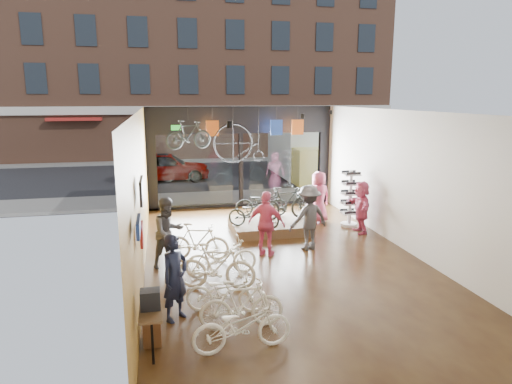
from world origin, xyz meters
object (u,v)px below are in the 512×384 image
object	(u,v)px
display_bike_left	(254,214)
display_platform	(270,226)
street_car	(166,166)
display_bike_mid	(286,203)
floor_bike_2	(226,292)
box_truck	(304,154)
sunglasses_rack	(350,199)
floor_bike_0	(242,326)
floor_bike_1	(241,304)
penny_farthing	(241,144)
floor_bike_3	(216,266)
customer_0	(175,278)
floor_bike_4	(221,257)
floor_bike_5	(198,242)
customer_5	(361,207)
customer_1	(168,232)
customer_3	(309,218)
hung_bike	(188,135)
display_bike_right	(261,203)
customer_2	(267,224)
customer_4	(319,197)

from	to	relation	value
display_bike_left	display_platform	bearing A→B (deg)	-20.79
street_car	display_bike_mid	world-z (taller)	street_car
display_platform	floor_bike_2	bearing A→B (deg)	-112.58
box_truck	sunglasses_rack	size ratio (longest dim) A/B	3.57
floor_bike_0	box_truck	bearing A→B (deg)	-25.96
floor_bike_1	penny_farthing	world-z (taller)	penny_farthing
floor_bike_3	customer_0	xyz separation A→B (m)	(-0.93, -1.22, 0.31)
display_bike_left	floor_bike_2	bearing A→B (deg)	-168.91
floor_bike_4	floor_bike_5	size ratio (longest dim) A/B	1.05
display_bike_mid	display_platform	bearing A→B (deg)	91.76
customer_5	customer_1	bearing A→B (deg)	-69.92
customer_3	hung_bike	xyz separation A→B (m)	(-2.97, 3.66, 2.02)
floor_bike_4	penny_farthing	bearing A→B (deg)	-21.00
street_car	display_bike_right	distance (m)	9.29
floor_bike_2	street_car	bearing A→B (deg)	17.43
floor_bike_3	customer_3	bearing A→B (deg)	-35.90
customer_1	sunglasses_rack	size ratio (longest dim) A/B	0.96
display_bike_left	display_bike_right	xyz separation A→B (m)	(0.52, 1.24, 0.03)
street_car	customer_1	distance (m)	11.98
sunglasses_rack	penny_farthing	bearing A→B (deg)	145.34
customer_5	display_bike_mid	bearing A→B (deg)	-107.76
floor_bike_3	hung_bike	xyz separation A→B (m)	(-0.15, 5.80, 2.40)
box_truck	penny_farthing	bearing A→B (deg)	-125.07
customer_2	customer_5	xyz separation A→B (m)	(3.35, 1.45, -0.06)
display_platform	street_car	bearing A→B (deg)	107.59
display_bike_right	street_car	bearing A→B (deg)	25.89
display_bike_right	customer_3	bearing A→B (deg)	-157.02
display_platform	customer_4	xyz separation A→B (m)	(1.83, 0.62, 0.72)
street_car	customer_0	bearing A→B (deg)	179.64
floor_bike_3	sunglasses_rack	world-z (taller)	sunglasses_rack
floor_bike_5	customer_4	xyz separation A→B (m)	(4.26, 2.76, 0.38)
customer_4	customer_2	bearing A→B (deg)	37.30
floor_bike_2	customer_4	bearing A→B (deg)	-20.45
customer_5	floor_bike_0	bearing A→B (deg)	-35.35
floor_bike_5	floor_bike_4	bearing A→B (deg)	-142.18
sunglasses_rack	customer_2	bearing A→B (deg)	-144.20
street_car	display_bike_left	distance (m)	10.35
floor_bike_2	customer_2	distance (m)	3.39
floor_bike_0	penny_farthing	size ratio (longest dim) A/B	0.97
street_car	floor_bike_1	size ratio (longest dim) A/B	2.76
display_platform	display_bike_mid	distance (m)	0.89
floor_bike_5	display_platform	xyz separation A→B (m)	(2.43, 2.14, -0.34)
penny_farthing	customer_2	bearing A→B (deg)	-91.98
floor_bike_2	display_bike_mid	xyz separation A→B (m)	(2.70, 5.30, 0.43)
penny_farthing	floor_bike_1	bearing A→B (deg)	-100.32
floor_bike_3	display_bike_right	distance (m)	5.22
customer_2	display_bike_left	bearing A→B (deg)	-55.56
display_bike_mid	customer_3	bearing A→B (deg)	170.61
customer_1	customer_2	world-z (taller)	customer_1
floor_bike_2	display_platform	size ratio (longest dim) A/B	0.65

